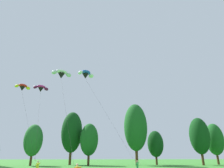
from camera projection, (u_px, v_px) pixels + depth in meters
The scene contains 13 objects.
treeline_tree_d at pixel (33, 140), 47.08m from camera, with size 4.32×4.32×9.35m.
treeline_tree_e at pixel (72, 132), 51.95m from camera, with size 5.37×5.37×13.22m.
treeline_tree_f at pixel (89, 139), 49.15m from camera, with size 4.46×4.46×9.86m.
treeline_tree_g at pixel (136, 127), 50.28m from camera, with size 5.82×5.82×14.90m.
treeline_tree_h at pixel (155, 144), 51.38m from camera, with size 4.05×4.05×8.35m.
treeline_tree_i at pixel (199, 136), 49.98m from camera, with size 4.88×4.88×11.39m.
treeline_tree_j at pixel (215, 139), 53.36m from camera, with size 4.62×4.62×10.46m.
kite_flyer_near at pixel (37, 167), 23.72m from camera, with size 0.55×0.58×1.69m.
kite_flyer_far at pixel (137, 166), 25.20m from camera, with size 0.65×0.68×1.69m.
parafoil_kite_high_magenta at pixel (41, 88), 40.35m from camera, with size 6.09×14.06×14.25m.
parafoil_kite_mid_white at pixel (62, 74), 32.82m from camera, with size 6.24×14.13×14.16m.
parafoil_kite_far_blue_white at pixel (86, 74), 39.05m from camera, with size 9.34×10.76×16.53m.
parafoil_kite_low_red_yellow at pixel (22, 87), 36.48m from camera, with size 8.10×10.41×13.13m.
Camera 1 is at (1.21, -0.44, 2.35)m, focal length 31.86 mm.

